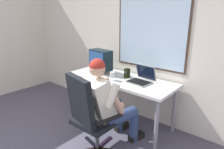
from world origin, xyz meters
name	(u,v)px	position (x,y,z in m)	size (l,w,h in m)	color
wall_rear	(130,36)	(0.02, 2.63, 1.35)	(5.08, 0.08, 2.68)	silver
desk	(119,82)	(0.12, 2.24, 0.67)	(1.76, 0.67, 0.74)	gray
office_chair	(89,112)	(0.33, 1.37, 0.57)	(0.64, 0.62, 1.04)	black
person_seated	(107,102)	(0.39, 1.64, 0.62)	(0.61, 0.88, 1.21)	navy
crt_monitor	(101,60)	(-0.30, 2.26, 0.95)	(0.42, 0.25, 0.39)	beige
laptop	(142,78)	(0.48, 2.31, 0.80)	(0.36, 0.36, 0.24)	gray
wine_glass	(113,74)	(0.12, 2.07, 0.83)	(0.07, 0.07, 0.13)	silver
desk_speaker	(127,73)	(0.19, 2.33, 0.81)	(0.07, 0.08, 0.15)	black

